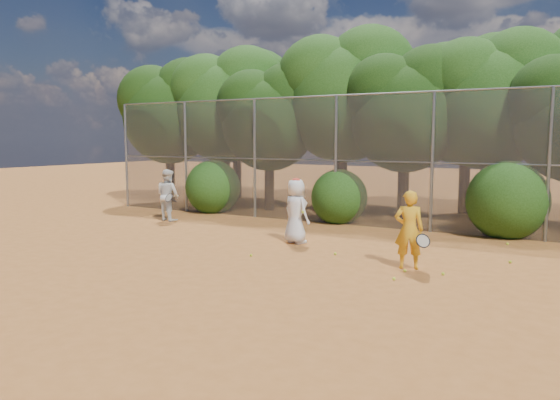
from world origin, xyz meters
The scene contains 24 objects.
ground centered at (0.00, 0.00, 0.00)m, with size 80.00×80.00×0.00m, color #A25A24.
fence_back centered at (-0.12, 6.00, 2.05)m, with size 20.05×0.09×4.03m.
tree_0 centered at (-9.44, 8.04, 3.93)m, with size 4.38×3.81×6.00m.
tree_1 centered at (-6.94, 8.54, 4.16)m, with size 4.64×4.03×6.35m.
tree_2 centered at (-4.45, 7.83, 3.58)m, with size 3.99×3.47×5.47m.
tree_3 centered at (-1.94, 8.84, 4.40)m, with size 4.89×4.26×6.70m.
tree_4 centered at (0.55, 8.24, 3.76)m, with size 4.19×3.64×5.73m.
tree_5 centered at (3.06, 9.04, 4.05)m, with size 4.51×3.92×6.17m.
tree_9 centered at (-7.94, 10.84, 4.34)m, with size 4.83×4.20×6.62m.
tree_10 centered at (-2.93, 11.05, 4.63)m, with size 5.15×4.48×7.06m.
tree_11 centered at (2.06, 10.64, 4.16)m, with size 4.64×4.03×6.35m.
bush_0 centered at (-6.00, 6.30, 1.00)m, with size 2.00×2.00×2.00m, color #1C4110.
bush_1 centered at (-1.00, 6.30, 0.90)m, with size 1.80×1.80×1.80m, color #1C4110.
bush_2 centered at (4.00, 6.30, 1.10)m, with size 2.20×2.20×2.20m, color #1C4110.
player_yellow centered at (2.76, 1.29, 0.81)m, with size 0.86×0.64×1.63m.
player_teen centered at (-0.57, 2.57, 0.84)m, with size 0.95×0.79×1.69m.
player_white centered at (-6.01, 3.88, 0.84)m, with size 0.92×0.79×1.68m.
ball_0 centered at (0.92, 1.73, 0.03)m, with size 0.07×0.07×0.07m, color #BACE25.
ball_1 centered at (4.55, 2.85, 0.03)m, with size 0.07×0.07×0.07m, color #BACE25.
ball_2 centered at (2.82, 0.21, 0.03)m, with size 0.07×0.07×0.07m, color #BACE25.
ball_3 centered at (3.54, 1.06, 0.03)m, with size 0.07×0.07×0.07m, color #BACE25.
ball_4 centered at (-0.69, 0.62, 0.03)m, with size 0.07×0.07×0.07m, color #BACE25.
ball_5 centered at (4.22, 4.99, 0.03)m, with size 0.07×0.07×0.07m, color #BACE25.
ball_6 centered at (2.80, 0.95, 0.03)m, with size 0.07×0.07×0.07m, color #BACE25.
Camera 1 is at (5.98, -9.66, 2.70)m, focal length 35.00 mm.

